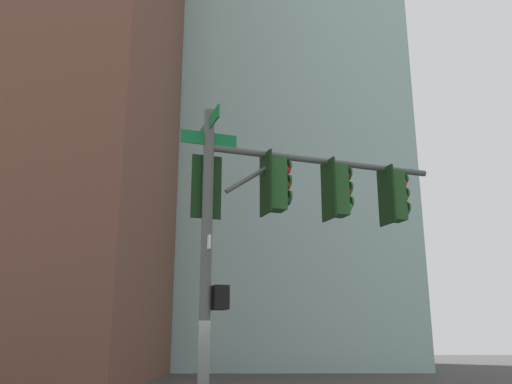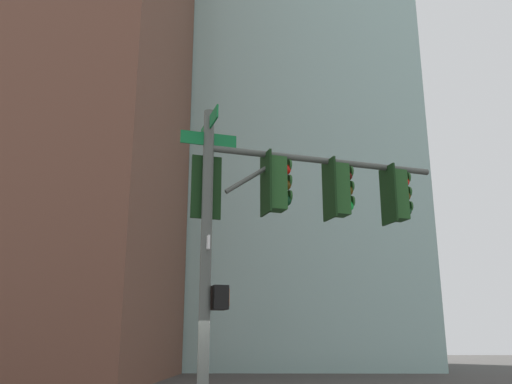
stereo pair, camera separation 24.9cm
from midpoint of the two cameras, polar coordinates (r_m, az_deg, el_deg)
signal_pole_assembly at (r=10.07m, az=3.44°, el=-1.82°), size 4.86×2.18×6.25m
building_brick_nearside at (r=42.80m, az=-22.62°, el=15.88°), size 20.63×18.01×47.13m
building_glass_tower at (r=64.74m, az=-0.22°, el=13.35°), size 29.52×28.72×66.72m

